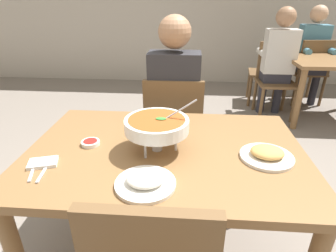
{
  "coord_description": "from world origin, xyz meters",
  "views": [
    {
      "loc": [
        0.1,
        -1.16,
        1.42
      ],
      "look_at": [
        0.0,
        0.15,
        0.79
      ],
      "focal_mm": 29.44,
      "sensor_mm": 36.0,
      "label": 1
    }
  ],
  "objects_px": {
    "appetizer_plate": "(267,154)",
    "patron_bg_middle": "(312,50)",
    "chair_bg_middle": "(310,68)",
    "chair_bg_corner": "(273,68)",
    "curry_bowl": "(157,125)",
    "chair_diner_main": "(174,127)",
    "dining_table_main": "(166,166)",
    "chair_bg_right": "(275,75)",
    "sauce_dish": "(90,143)",
    "diner_main": "(174,96)",
    "patron_bg_right": "(278,57)",
    "dining_table_far": "(331,71)",
    "rice_plate": "(145,181)"
  },
  "relations": [
    {
      "from": "chair_diner_main",
      "to": "diner_main",
      "type": "relative_size",
      "value": 0.69
    },
    {
      "from": "chair_bg_corner",
      "to": "diner_main",
      "type": "bearing_deg",
      "value": -122.98
    },
    {
      "from": "patron_bg_right",
      "to": "rice_plate",
      "type": "bearing_deg",
      "value": -115.47
    },
    {
      "from": "diner_main",
      "to": "appetizer_plate",
      "type": "relative_size",
      "value": 5.46
    },
    {
      "from": "dining_table_main",
      "to": "chair_bg_right",
      "type": "distance_m",
      "value": 2.62
    },
    {
      "from": "diner_main",
      "to": "sauce_dish",
      "type": "bearing_deg",
      "value": -116.29
    },
    {
      "from": "curry_bowl",
      "to": "chair_bg_middle",
      "type": "relative_size",
      "value": 0.37
    },
    {
      "from": "chair_diner_main",
      "to": "dining_table_far",
      "type": "relative_size",
      "value": 0.9
    },
    {
      "from": "sauce_dish",
      "to": "dining_table_far",
      "type": "distance_m",
      "value": 3.09
    },
    {
      "from": "curry_bowl",
      "to": "chair_bg_right",
      "type": "bearing_deg",
      "value": 62.43
    },
    {
      "from": "chair_diner_main",
      "to": "diner_main",
      "type": "height_order",
      "value": "diner_main"
    },
    {
      "from": "curry_bowl",
      "to": "appetizer_plate",
      "type": "xyz_separation_m",
      "value": [
        0.51,
        -0.04,
        -0.11
      ]
    },
    {
      "from": "rice_plate",
      "to": "patron_bg_right",
      "type": "distance_m",
      "value": 2.84
    },
    {
      "from": "curry_bowl",
      "to": "chair_diner_main",
      "type": "bearing_deg",
      "value": 86.96
    },
    {
      "from": "dining_table_main",
      "to": "appetizer_plate",
      "type": "bearing_deg",
      "value": -6.47
    },
    {
      "from": "patron_bg_right",
      "to": "curry_bowl",
      "type": "bearing_deg",
      "value": -117.82
    },
    {
      "from": "patron_bg_middle",
      "to": "patron_bg_right",
      "type": "height_order",
      "value": "same"
    },
    {
      "from": "dining_table_main",
      "to": "diner_main",
      "type": "distance_m",
      "value": 0.78
    },
    {
      "from": "dining_table_far",
      "to": "patron_bg_middle",
      "type": "relative_size",
      "value": 0.76
    },
    {
      "from": "patron_bg_middle",
      "to": "dining_table_main",
      "type": "bearing_deg",
      "value": -122.35
    },
    {
      "from": "dining_table_far",
      "to": "patron_bg_right",
      "type": "distance_m",
      "value": 0.64
    },
    {
      "from": "curry_bowl",
      "to": "appetizer_plate",
      "type": "bearing_deg",
      "value": -4.5
    },
    {
      "from": "patron_bg_right",
      "to": "patron_bg_middle",
      "type": "bearing_deg",
      "value": 40.38
    },
    {
      "from": "appetizer_plate",
      "to": "patron_bg_middle",
      "type": "bearing_deg",
      "value": 65.45
    },
    {
      "from": "chair_bg_corner",
      "to": "chair_bg_middle",
      "type": "bearing_deg",
      "value": 1.29
    },
    {
      "from": "chair_bg_corner",
      "to": "patron_bg_middle",
      "type": "xyz_separation_m",
      "value": [
        0.5,
        0.06,
        0.24
      ]
    },
    {
      "from": "patron_bg_right",
      "to": "chair_diner_main",
      "type": "bearing_deg",
      "value": -127.22
    },
    {
      "from": "dining_table_main",
      "to": "curry_bowl",
      "type": "distance_m",
      "value": 0.24
    },
    {
      "from": "chair_bg_right",
      "to": "sauce_dish",
      "type": "bearing_deg",
      "value": -123.9
    },
    {
      "from": "diner_main",
      "to": "chair_bg_right",
      "type": "distance_m",
      "value": 1.97
    },
    {
      "from": "chair_bg_right",
      "to": "chair_bg_corner",
      "type": "xyz_separation_m",
      "value": [
        0.08,
        0.38,
        0.0
      ]
    },
    {
      "from": "diner_main",
      "to": "appetizer_plate",
      "type": "height_order",
      "value": "diner_main"
    },
    {
      "from": "dining_table_main",
      "to": "appetizer_plate",
      "type": "relative_size",
      "value": 5.55
    },
    {
      "from": "patron_bg_right",
      "to": "dining_table_main",
      "type": "bearing_deg",
      "value": -117.16
    },
    {
      "from": "curry_bowl",
      "to": "patron_bg_middle",
      "type": "relative_size",
      "value": 0.25
    },
    {
      "from": "sauce_dish",
      "to": "chair_bg_right",
      "type": "xyz_separation_m",
      "value": [
        1.56,
        2.32,
        -0.24
      ]
    },
    {
      "from": "dining_table_far",
      "to": "patron_bg_right",
      "type": "height_order",
      "value": "patron_bg_right"
    },
    {
      "from": "appetizer_plate",
      "to": "dining_table_far",
      "type": "bearing_deg",
      "value": 59.72
    },
    {
      "from": "appetizer_plate",
      "to": "curry_bowl",
      "type": "bearing_deg",
      "value": 175.5
    },
    {
      "from": "rice_plate",
      "to": "chair_bg_corner",
      "type": "bearing_deg",
      "value": 66.35
    },
    {
      "from": "curry_bowl",
      "to": "chair_bg_right",
      "type": "height_order",
      "value": "curry_bowl"
    },
    {
      "from": "chair_bg_right",
      "to": "patron_bg_right",
      "type": "distance_m",
      "value": 0.24
    },
    {
      "from": "chair_bg_right",
      "to": "patron_bg_right",
      "type": "height_order",
      "value": "patron_bg_right"
    },
    {
      "from": "rice_plate",
      "to": "chair_bg_middle",
      "type": "relative_size",
      "value": 0.27
    },
    {
      "from": "rice_plate",
      "to": "chair_bg_corner",
      "type": "height_order",
      "value": "chair_bg_corner"
    },
    {
      "from": "dining_table_main",
      "to": "chair_bg_right",
      "type": "relative_size",
      "value": 1.48
    },
    {
      "from": "chair_diner_main",
      "to": "appetizer_plate",
      "type": "distance_m",
      "value": 0.95
    },
    {
      "from": "dining_table_far",
      "to": "chair_bg_middle",
      "type": "height_order",
      "value": "chair_bg_middle"
    },
    {
      "from": "diner_main",
      "to": "chair_bg_corner",
      "type": "relative_size",
      "value": 1.46
    },
    {
      "from": "chair_bg_middle",
      "to": "chair_bg_corner",
      "type": "relative_size",
      "value": 1.0
    }
  ]
}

